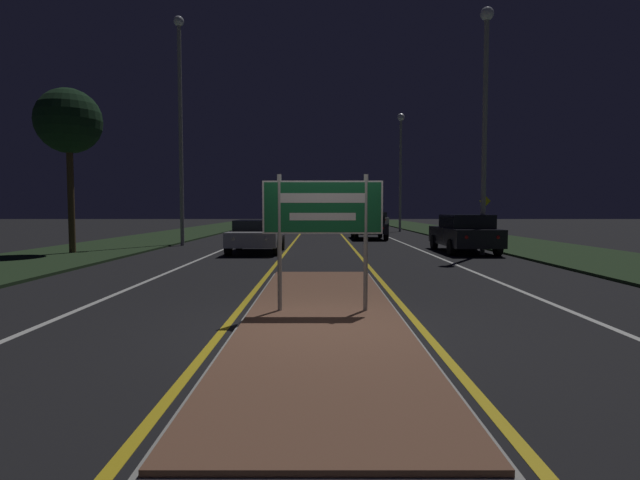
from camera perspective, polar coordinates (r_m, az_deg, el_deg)
ground_plane at (r=7.33m, az=0.08°, el=-10.11°), size 160.00×160.00×0.00m
median_island at (r=8.14m, az=0.05°, el=-8.43°), size 2.48×10.01×0.10m
verge_left at (r=28.77m, az=-19.45°, el=-0.02°), size 5.00×100.00×0.08m
verge_right at (r=28.80m, az=19.10°, el=-0.01°), size 5.00×100.00×0.08m
centre_line_yellow_left at (r=32.19m, az=-2.72°, el=0.47°), size 0.12×70.00×0.01m
centre_line_yellow_right at (r=32.20m, az=2.36°, el=0.47°), size 0.12×70.00×0.01m
lane_line_white_left at (r=32.43m, az=-7.62°, el=0.46°), size 0.12×70.00×0.01m
lane_line_white_right at (r=32.44m, az=7.26°, el=0.47°), size 0.12×70.00×0.01m
edge_line_white_left at (r=32.95m, az=-12.80°, el=0.46°), size 0.10×70.00×0.01m
edge_line_white_right at (r=32.97m, az=12.44°, el=0.46°), size 0.10×70.00×0.01m
highway_sign at (r=7.96m, az=0.05°, el=2.94°), size 1.92×0.07×2.18m
streetlight_left_near at (r=24.99m, az=-15.94°, el=14.22°), size 0.47×0.47×10.67m
streetlight_right_near at (r=20.17m, az=18.10°, el=14.77°), size 0.49×0.49×9.15m
streetlight_right_far at (r=39.05m, az=8.94°, el=9.75°), size 0.56×0.56×8.99m
car_receding_0 at (r=20.77m, az=15.93°, el=0.80°), size 1.96×4.62×1.51m
car_receding_1 at (r=29.00m, az=5.35°, el=1.56°), size 1.87×4.44×1.34m
car_receding_2 at (r=42.25m, az=3.66°, el=2.25°), size 1.84×4.34×1.51m
car_receding_3 at (r=52.10m, az=6.31°, el=2.44°), size 1.99×4.80×1.42m
car_approaching_0 at (r=20.04m, az=-7.50°, el=0.57°), size 2.03×4.12×1.29m
warning_sign at (r=27.86m, az=18.06°, el=2.92°), size 0.60×0.06×2.37m
roadside_palm_left at (r=21.34m, az=-27.05°, el=11.92°), size 2.41×2.41×6.15m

